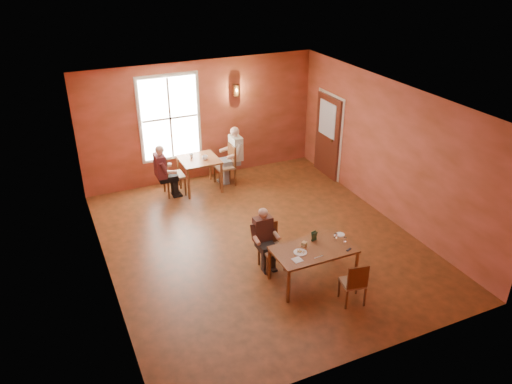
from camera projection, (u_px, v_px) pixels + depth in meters
name	position (u px, v px, depth m)	size (l,w,h in m)	color
ground	(260.00, 242.00, 10.22)	(6.00, 7.00, 0.01)	brown
wall_back	(201.00, 121.00, 12.38)	(6.00, 0.04, 3.00)	brown
wall_front	(369.00, 276.00, 6.69)	(6.00, 0.04, 3.00)	brown
wall_left	(100.00, 206.00, 8.43)	(0.04, 7.00, 3.00)	brown
wall_right	(388.00, 151.00, 10.64)	(0.04, 7.00, 3.00)	brown
ceiling	(261.00, 99.00, 8.86)	(6.00, 7.00, 0.04)	white
window	(170.00, 118.00, 11.95)	(1.36, 0.10, 1.96)	white
door	(327.00, 136.00, 12.69)	(0.12, 1.04, 2.10)	maroon
wall_sconce	(236.00, 90.00, 12.31)	(0.16, 0.16, 0.28)	brown
main_table	(313.00, 265.00, 8.92)	(1.44, 0.81, 0.68)	brown
chair_diner_main	(272.00, 248.00, 9.21)	(0.39, 0.39, 0.89)	#512A1B
diner_main	(273.00, 243.00, 9.13)	(0.46, 0.46, 1.14)	#452F1E
chair_empty	(353.00, 282.00, 8.36)	(0.36, 0.36, 0.82)	brown
plate_food	(300.00, 252.00, 8.64)	(0.24, 0.24, 0.03)	silver
sandwich	(304.00, 245.00, 8.76)	(0.08, 0.08, 0.10)	#DEBE7C
goblet_a	(335.00, 237.00, 8.95)	(0.07, 0.07, 0.17)	white
goblet_b	(344.00, 241.00, 8.84)	(0.06, 0.06, 0.16)	silver
menu_stand	(314.00, 236.00, 8.96)	(0.11, 0.06, 0.18)	#23462B
knife	(318.00, 257.00, 8.54)	(0.19, 0.01, 0.00)	silver
napkin	(297.00, 260.00, 8.46)	(0.16, 0.16, 0.01)	white
side_plate	(340.00, 235.00, 9.17)	(0.17, 0.17, 0.01)	white
sunglasses	(349.00, 250.00, 8.73)	(0.12, 0.04, 0.01)	black
second_table	(200.00, 174.00, 12.20)	(0.91, 0.91, 0.80)	brown
chair_diner_white	(225.00, 165.00, 12.39)	(0.45, 0.45, 1.02)	#472714
diner_white	(225.00, 158.00, 12.32)	(0.56, 0.56, 1.39)	white
chair_diner_maroon	(174.00, 174.00, 11.91)	(0.45, 0.45, 1.03)	#482D15
diner_maroon	(172.00, 170.00, 11.84)	(0.52, 0.52, 1.29)	maroon
cup_a	(205.00, 158.00, 11.94)	(0.13, 0.13, 0.10)	white
cup_b	(191.00, 156.00, 12.07)	(0.10, 0.10, 0.09)	silver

